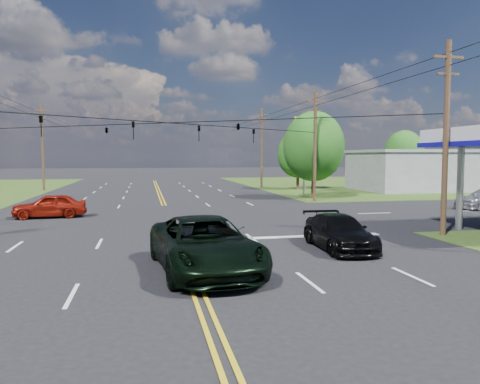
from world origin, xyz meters
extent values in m
plane|color=black|center=(0.00, 12.00, 0.00)|extent=(280.00, 280.00, 0.00)
cube|color=#283F14|center=(35.00, 44.00, 0.00)|extent=(46.00, 48.00, 0.03)
cube|color=silver|center=(5.00, 4.00, 0.00)|extent=(10.00, 0.50, 0.02)
cube|color=slate|center=(30.00, 32.00, 2.20)|extent=(14.00, 10.00, 4.40)
cylinder|color=#A5A5AA|center=(15.00, 4.50, 2.33)|extent=(0.36, 0.36, 4.65)
cylinder|color=#442F1D|center=(13.00, 3.00, 4.75)|extent=(0.28, 0.28, 9.50)
cube|color=#442F1D|center=(13.00, 3.00, 8.70)|extent=(1.60, 0.12, 0.12)
cube|color=#442F1D|center=(13.00, 3.00, 7.90)|extent=(1.20, 0.10, 0.10)
cylinder|color=#442F1D|center=(13.00, 21.00, 4.75)|extent=(0.28, 0.28, 9.50)
cube|color=#442F1D|center=(13.00, 21.00, 8.70)|extent=(1.60, 0.12, 0.12)
cube|color=#442F1D|center=(13.00, 21.00, 7.90)|extent=(1.20, 0.10, 0.10)
cylinder|color=#442F1D|center=(-13.00, 40.00, 5.00)|extent=(0.28, 0.28, 10.00)
cube|color=#442F1D|center=(-13.00, 40.00, 9.20)|extent=(1.60, 0.12, 0.12)
cube|color=#442F1D|center=(-13.00, 40.00, 8.40)|extent=(1.20, 0.10, 0.10)
cylinder|color=#442F1D|center=(13.00, 40.00, 5.00)|extent=(0.28, 0.28, 10.00)
cube|color=#442F1D|center=(13.00, 40.00, 9.20)|extent=(1.60, 0.12, 0.12)
cube|color=#442F1D|center=(13.00, 40.00, 8.40)|extent=(1.20, 0.10, 0.10)
imported|color=black|center=(-6.50, 7.50, 5.42)|extent=(0.17, 0.21, 1.05)
imported|color=black|center=(-2.08, 10.56, 5.42)|extent=(0.17, 0.21, 1.05)
imported|color=black|center=(2.08, 13.44, 5.42)|extent=(0.17, 0.21, 1.05)
imported|color=black|center=(6.50, 16.50, 5.42)|extent=(0.17, 0.21, 1.05)
imported|color=black|center=(-3.90, 14.70, 5.70)|extent=(1.24, 0.26, 0.50)
imported|color=black|center=(3.90, 9.30, 5.70)|extent=(1.24, 0.26, 0.50)
cylinder|color=black|center=(13.00, 10.00, 8.90)|extent=(0.04, 100.00, 0.04)
cylinder|color=black|center=(13.00, 10.00, 8.30)|extent=(0.04, 100.00, 0.04)
cylinder|color=#442F1D|center=(14.00, 24.00, 1.65)|extent=(0.36, 0.36, 3.30)
ellipsoid|color=#16531A|center=(14.00, 24.00, 4.88)|extent=(5.70, 5.70, 6.60)
cylinder|color=#442F1D|center=(16.50, 36.00, 1.43)|extent=(0.36, 0.36, 2.86)
ellipsoid|color=#16531A|center=(16.50, 36.00, 4.23)|extent=(4.94, 4.94, 5.72)
cylinder|color=#442F1D|center=(34.00, 42.00, 1.54)|extent=(0.36, 0.36, 3.08)
ellipsoid|color=#16531A|center=(34.00, 42.00, 4.55)|extent=(5.32, 5.32, 6.16)
imported|color=black|center=(0.50, -1.95, 0.92)|extent=(3.70, 6.91, 1.84)
imported|color=black|center=(6.57, 0.85, 0.72)|extent=(2.16, 5.00, 1.43)
imported|color=maroon|center=(-7.48, 14.13, 0.77)|extent=(4.68, 2.28, 1.54)
cylinder|color=#A5A5AA|center=(14.72, 28.65, 4.03)|extent=(0.20, 0.20, 8.05)
cube|color=yellow|center=(14.72, 28.65, 7.45)|extent=(2.22, 0.28, 1.11)
camera|label=1|loc=(-1.43, -17.50, 3.89)|focal=35.00mm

